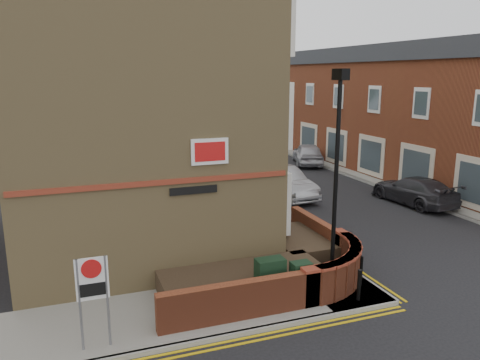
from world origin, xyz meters
name	(u,v)px	position (x,y,z in m)	size (l,w,h in m)	color
ground	(301,324)	(0.00, 0.00, 0.00)	(120.00, 120.00, 0.00)	black
pavement_corner	(155,317)	(-3.50, 1.50, 0.06)	(13.00, 3.00, 0.12)	gray
pavement_main	(205,183)	(2.00, 16.00, 0.06)	(2.00, 32.00, 0.12)	gray
pavement_far	(394,179)	(13.00, 13.00, 0.06)	(4.00, 40.00, 0.12)	gray
kerb_side	(166,348)	(-3.50, 0.00, 0.06)	(13.00, 0.15, 0.12)	gray
kerb_main_near	(221,181)	(3.00, 16.00, 0.06)	(0.15, 32.00, 0.12)	gray
kerb_main_far	(366,182)	(11.00, 13.00, 0.06)	(0.15, 40.00, 0.12)	gray
yellow_lines_side	(168,356)	(-3.50, -0.25, 0.01)	(13.00, 0.28, 0.01)	gold
yellow_lines_main	(225,182)	(3.25, 16.00, 0.01)	(0.28, 32.00, 0.01)	gold
corner_building	(134,75)	(-2.84, 8.00, 6.23)	(8.95, 10.40, 13.60)	#A28856
garden_wall	(263,284)	(0.00, 2.50, 0.00)	(6.80, 6.00, 1.20)	brown
lamppost	(336,183)	(1.60, 1.20, 3.34)	(0.25, 0.50, 6.30)	black
utility_cabinet_large	(270,279)	(-0.30, 1.30, 0.72)	(0.80, 0.45, 1.20)	black
utility_cabinet_small	(301,281)	(0.50, 1.00, 0.67)	(0.55, 0.40, 1.10)	black
bollard_near	(359,285)	(2.00, 0.40, 0.57)	(0.11, 0.11, 0.90)	black
bollard_far	(361,271)	(2.60, 1.20, 0.57)	(0.11, 0.11, 0.90)	black
zone_sign	(93,286)	(-5.00, 0.50, 1.64)	(0.72, 0.07, 2.20)	slate
far_terrace	(378,108)	(14.50, 17.00, 4.04)	(5.40, 30.40, 8.00)	brown
far_terrace_cream	(260,95)	(14.50, 38.00, 4.05)	(5.40, 12.40, 8.00)	beige
tree_near	(214,105)	(2.00, 14.05, 4.70)	(3.64, 3.65, 6.70)	#382B1E
tree_mid	(179,90)	(2.00, 22.05, 5.20)	(4.03, 4.03, 7.42)	#382B1E
tree_far	(158,91)	(2.00, 30.05, 4.91)	(3.81, 3.81, 7.00)	#382B1E
traffic_light_assembly	(177,122)	(2.40, 25.00, 2.78)	(0.20, 0.16, 4.20)	black
silver_car_near	(283,182)	(5.00, 11.73, 0.78)	(1.66, 4.75, 1.57)	#919398
red_car_main	(200,152)	(3.60, 22.91, 0.73)	(2.43, 5.27, 1.46)	#982E10
grey_car_far	(414,190)	(10.50, 8.31, 0.68)	(1.92, 4.72, 1.37)	#2F2E33
silver_car_far	(308,154)	(10.50, 19.28, 0.77)	(1.82, 4.53, 1.54)	#A8A8AF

